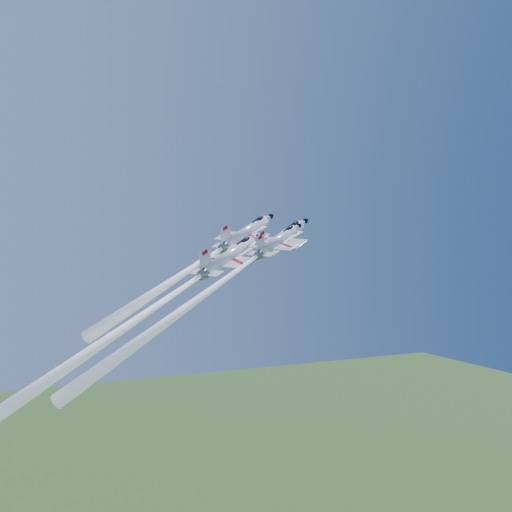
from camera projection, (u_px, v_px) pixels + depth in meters
name	position (u px, v px, depth m)	size (l,w,h in m)	color
jet_lead	(219.00, 284.00, 96.68)	(42.91, 25.40, 43.37)	white
jet_left	(202.00, 262.00, 99.40)	(33.92, 20.09, 30.87)	white
jet_right	(217.00, 285.00, 86.98)	(35.60, 21.07, 36.85)	white
jet_slot	(152.00, 309.00, 84.99)	(41.54, 24.59, 41.86)	white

